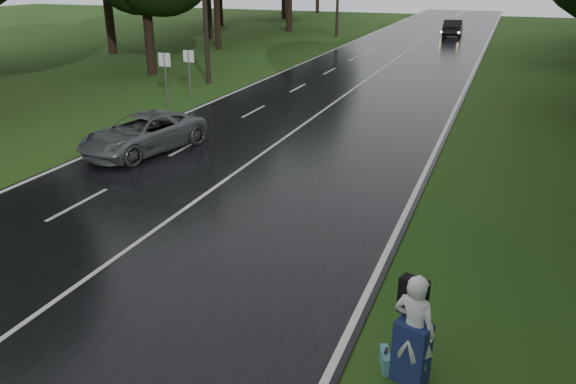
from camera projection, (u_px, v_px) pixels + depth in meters
name	position (u px, v px, depth m)	size (l,w,h in m)	color
ground	(122.00, 255.00, 13.16)	(160.00, 160.00, 0.00)	#244313
road	(349.00, 92.00, 30.45)	(12.00, 140.00, 0.04)	black
lane_center	(349.00, 92.00, 30.44)	(0.12, 140.00, 0.01)	silver
grey_car	(143.00, 133.00, 20.28)	(2.25, 4.89, 1.36)	#505355
far_car	(453.00, 28.00, 55.45)	(1.71, 4.89, 1.61)	black
hitchhiker	(413.00, 333.00, 8.84)	(0.82, 0.79, 1.96)	silver
suitcase	(385.00, 360.00, 9.36)	(0.13, 0.46, 0.33)	teal
utility_pole_mid	(209.00, 83.00, 33.03)	(1.80, 0.28, 9.46)	black
utility_pole_far	(336.00, 37.00, 55.75)	(1.80, 0.28, 9.38)	black
road_sign_a	(168.00, 108.00, 27.05)	(0.63, 0.10, 2.63)	white
road_sign_b	(191.00, 99.00, 28.93)	(0.60, 0.10, 2.49)	white
tree_left_d	(153.00, 74.00, 35.78)	(8.32, 8.32, 13.01)	black
tree_left_e	(219.00, 49.00, 47.02)	(9.87, 9.87, 15.43)	black
tree_left_f	(289.00, 31.00, 60.68)	(10.28, 10.28, 16.07)	black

